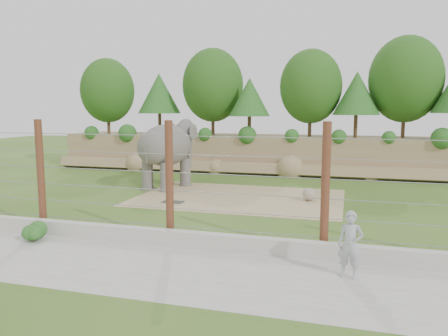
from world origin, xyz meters
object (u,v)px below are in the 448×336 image
(elephant, at_px, (167,155))
(stone_ball, at_px, (309,194))
(zookeeper, at_px, (350,245))
(barrier_fence, at_px, (169,181))

(elephant, bearing_deg, stone_ball, 0.51)
(elephant, height_order, stone_ball, elephant)
(elephant, height_order, zookeeper, elephant)
(stone_ball, distance_m, barrier_fence, 8.74)
(elephant, relative_size, stone_ball, 7.34)
(stone_ball, bearing_deg, elephant, 169.75)
(barrier_fence, bearing_deg, stone_ball, 63.06)
(stone_ball, xyz_separation_m, barrier_fence, (-3.89, -7.65, 1.67))
(barrier_fence, height_order, zookeeper, barrier_fence)
(barrier_fence, distance_m, zookeeper, 6.12)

